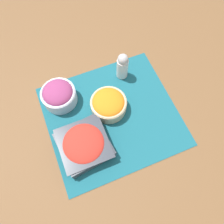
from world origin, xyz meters
name	(u,v)px	position (x,y,z in m)	size (l,w,h in m)	color
ground_plane	(112,116)	(0.00, 0.00, 0.00)	(3.00, 3.00, 0.00)	brown
placemat	(112,116)	(0.00, 0.00, 0.00)	(0.45, 0.41, 0.00)	#195B6B
carrot_bowl	(109,104)	(0.00, -0.03, 0.04)	(0.13, 0.13, 0.07)	#C6B28E
tomato_bowl	(84,144)	(0.13, 0.07, 0.03)	(0.17, 0.17, 0.06)	#333842
onion_bowl	(59,95)	(0.15, -0.13, 0.04)	(0.12, 0.12, 0.08)	silver
pepper_shaker	(122,66)	(-0.10, -0.14, 0.06)	(0.04, 0.04, 0.11)	silver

